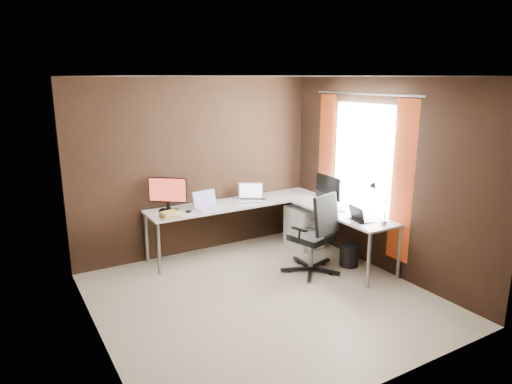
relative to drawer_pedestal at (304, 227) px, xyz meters
The scene contains 15 objects.
room 1.82m from the drawer_pedestal, 135.13° to the right, with size 3.60×3.60×2.50m.
desk 0.71m from the drawer_pedestal, 169.36° to the right, with size 2.65×2.25×0.73m.
drawer_pedestal is the anchor object (origin of this frame).
monitor_left 2.12m from the drawer_pedestal, 166.82° to the left, with size 0.43×0.35×0.46m.
monitor_right 0.80m from the drawer_pedestal, 79.33° to the right, with size 0.13×0.52×0.43m.
laptop_white 1.56m from the drawer_pedestal, 168.31° to the left, with size 0.38×0.29×0.23m.
laptop_silver 0.94m from the drawer_pedestal, 153.95° to the left, with size 0.46×0.42×0.25m.
laptop_black_big 0.77m from the drawer_pedestal, 95.61° to the right, with size 0.32×0.41×0.25m.
laptop_black_small 1.29m from the drawer_pedestal, 91.57° to the right, with size 0.25×0.32×0.20m.
book_stack 2.10m from the drawer_pedestal, behind, with size 0.26×0.22×0.08m.
mouse_left 1.83m from the drawer_pedestal, behind, with size 0.09×0.06×0.04m, color black.
mouse_corner 0.77m from the drawer_pedestal, 156.42° to the left, with size 0.07×0.05×0.03m, color black.
desk_lamp 1.60m from the drawer_pedestal, 88.05° to the right, with size 0.18×0.21×0.53m.
office_chair 0.97m from the drawer_pedestal, 119.20° to the right, with size 0.60×0.63×1.08m.
wastebasket 0.95m from the drawer_pedestal, 85.72° to the right, with size 0.26×0.26×0.30m, color black.
Camera 1 is at (-2.52, -4.11, 2.49)m, focal length 32.00 mm.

